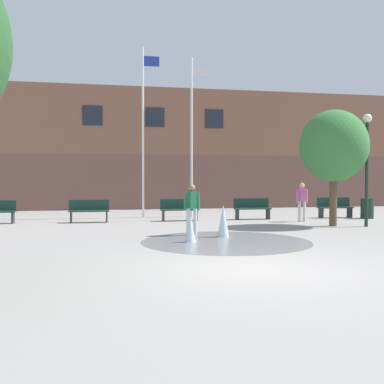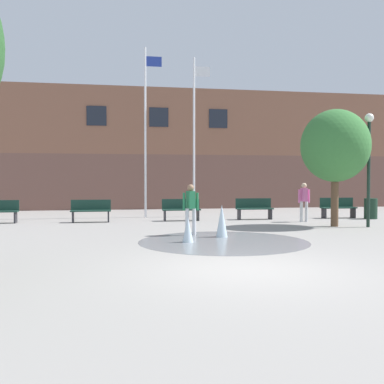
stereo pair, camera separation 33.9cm
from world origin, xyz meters
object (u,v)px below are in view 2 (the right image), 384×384
at_px(trash_can, 371,209).
at_px(flagpole_right, 195,132).
at_px(park_bench_under_right_flagpole, 254,208).
at_px(park_bench_under_left_flagpole, 91,210).
at_px(flagpole_left, 146,127).
at_px(adult_near_bench, 191,205).
at_px(street_tree_near_building, 335,146).
at_px(adult_watching, 304,199).
at_px(lamp_post_right_lane, 369,154).
at_px(park_bench_center, 181,209).
at_px(park_bench_far_right, 338,207).

bearing_deg(trash_can, flagpole_right, 161.84).
bearing_deg(park_bench_under_right_flagpole, park_bench_under_left_flagpole, -179.19).
bearing_deg(flagpole_left, park_bench_under_left_flagpole, -141.11).
distance_m(park_bench_under_right_flagpole, adult_near_bench, 6.15).
xyz_separation_m(park_bench_under_left_flagpole, trash_can, (12.06, -0.52, -0.03)).
bearing_deg(adult_near_bench, street_tree_near_building, -83.91).
bearing_deg(street_tree_near_building, trash_can, 40.73).
bearing_deg(adult_near_bench, adult_watching, -66.65).
height_order(flagpole_left, street_tree_near_building, flagpole_left).
bearing_deg(park_bench_under_left_flagpole, flagpole_left, 38.89).
bearing_deg(park_bench_under_right_flagpole, lamp_post_right_lane, -49.70).
bearing_deg(adult_near_bench, trash_can, -73.96).
bearing_deg(adult_near_bench, park_bench_center, -15.13).
relative_size(park_bench_under_right_flagpole, trash_can, 1.78).
bearing_deg(park_bench_under_right_flagpole, trash_can, -6.89).
distance_m(adult_watching, trash_can, 3.60).
relative_size(flagpole_left, trash_can, 8.56).
xyz_separation_m(flagpole_left, lamp_post_right_lane, (7.69, -5.52, -1.42)).
relative_size(park_bench_under_right_flagpole, lamp_post_right_lane, 0.39).
xyz_separation_m(adult_watching, street_tree_near_building, (0.38, -1.85, 2.03)).
xyz_separation_m(park_bench_center, adult_watching, (4.87, -1.36, 0.45)).
xyz_separation_m(park_bench_under_right_flagpole, trash_can, (5.13, -0.62, -0.03)).
relative_size(park_bench_center, adult_watching, 1.01).
bearing_deg(flagpole_left, park_bench_center, -54.79).
height_order(park_bench_center, flagpole_left, flagpole_left).
height_order(adult_watching, flagpole_right, flagpole_right).
relative_size(park_bench_under_left_flagpole, lamp_post_right_lane, 0.39).
bearing_deg(adult_watching, street_tree_near_building, 15.86).
distance_m(adult_near_bench, lamp_post_right_lane, 7.11).
bearing_deg(adult_watching, flagpole_right, -125.24).
distance_m(park_bench_under_right_flagpole, park_bench_far_right, 3.91).
xyz_separation_m(park_bench_center, flagpole_left, (-1.33, 1.89, 3.62)).
relative_size(park_bench_center, park_bench_far_right, 1.00).
bearing_deg(street_tree_near_building, lamp_post_right_lane, -20.93).
distance_m(park_bench_under_left_flagpole, flagpole_left, 4.73).
height_order(park_bench_under_right_flagpole, park_bench_far_right, same).
bearing_deg(lamp_post_right_lane, park_bench_far_right, 78.30).
height_order(park_bench_under_right_flagpole, adult_watching, adult_watching).
xyz_separation_m(park_bench_center, flagpole_right, (0.92, 1.89, 3.43)).
relative_size(park_bench_far_right, lamp_post_right_lane, 0.39).
relative_size(park_bench_under_left_flagpole, adult_near_bench, 1.01).
bearing_deg(adult_watching, lamp_post_right_lane, 37.27).
xyz_separation_m(lamp_post_right_lane, street_tree_near_building, (-1.10, 0.42, 0.29)).
height_order(flagpole_right, trash_can, flagpole_right).
relative_size(park_bench_under_right_flagpole, adult_near_bench, 1.01).
bearing_deg(park_bench_far_right, park_bench_under_right_flagpole, -179.93).
bearing_deg(adult_near_bench, park_bench_far_right, -66.94).
distance_m(park_bench_under_right_flagpole, trash_can, 5.17).
distance_m(flagpole_left, trash_can, 10.63).
relative_size(park_bench_far_right, flagpole_left, 0.21).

